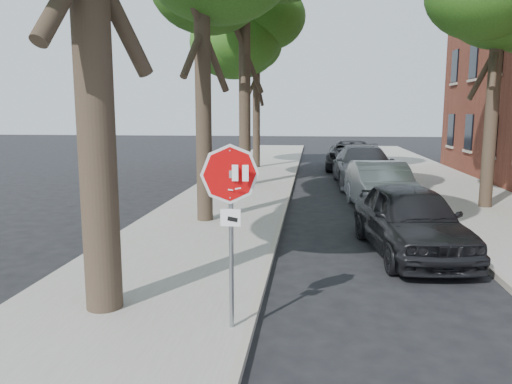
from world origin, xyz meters
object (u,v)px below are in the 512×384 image
car_a (410,219)px  car_c (363,166)px  stop_sign (231,201)px  tree_far (256,36)px  car_d (352,155)px  car_b (381,187)px

car_a → car_c: car_c is taller
stop_sign → tree_far: (-2.02, 21.14, 5.26)m
car_c → car_d: (-0.03, 6.11, -0.05)m
car_b → car_d: (-0.03, 11.72, 0.02)m
car_d → car_a: bearing=-85.2°
car_a → car_b: (0.00, 4.97, -0.00)m
stop_sign → tree_far: bearing=95.5°
car_d → car_b: bearing=-85.2°
stop_sign → car_b: 10.17m
stop_sign → car_b: (3.30, 9.55, -1.17)m
stop_sign → car_c: (3.30, 15.15, -1.10)m
tree_far → car_d: size_ratio=1.62×
car_a → car_c: size_ratio=0.78×
tree_far → car_a: tree_far is taller
stop_sign → car_b: size_ratio=0.55×
car_c → car_d: 6.11m
tree_far → car_a: size_ratio=2.03×
car_c → car_b: bearing=-91.8°
car_b → car_c: (0.00, 5.61, 0.07)m
stop_sign → car_d: (3.27, 21.27, -1.15)m
stop_sign → car_c: bearing=77.7°
car_b → car_a: bearing=-94.8°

